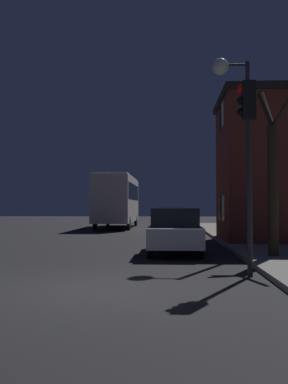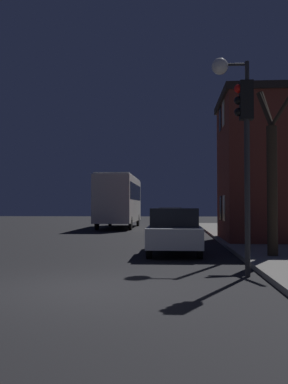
{
  "view_description": "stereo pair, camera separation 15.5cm",
  "coord_description": "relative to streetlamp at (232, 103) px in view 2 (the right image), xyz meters",
  "views": [
    {
      "loc": [
        1.68,
        -8.25,
        1.6
      ],
      "look_at": [
        0.72,
        8.13,
        2.16
      ],
      "focal_mm": 40.0,
      "sensor_mm": 36.0,
      "label": 1
    },
    {
      "loc": [
        1.84,
        -8.24,
        1.6
      ],
      "look_at": [
        0.72,
        8.13,
        2.16
      ],
      "focal_mm": 40.0,
      "sensor_mm": 36.0,
      "label": 2
    }
  ],
  "objects": [
    {
      "name": "ground_plane",
      "position": [
        -3.8,
        -6.13,
        -5.08
      ],
      "size": [
        120.0,
        120.0,
        0.0
      ],
      "primitive_type": "plane",
      "color": "black"
    },
    {
      "name": "brick_building",
      "position": [
        2.09,
        5.01,
        -1.72
      ],
      "size": [
        3.92,
        4.97,
        6.43
      ],
      "color": "brown",
      "rests_on": "sidewalk"
    },
    {
      "name": "streetlamp",
      "position": [
        0.0,
        0.0,
        0.0
      ],
      "size": [
        1.25,
        0.55,
        6.46
      ],
      "color": "#28282B",
      "rests_on": "sidewalk"
    },
    {
      "name": "traffic_light",
      "position": [
        -0.3,
        -4.45,
        -1.86
      ],
      "size": [
        0.43,
        0.24,
        4.5
      ],
      "color": "#28282B",
      "rests_on": "ground"
    },
    {
      "name": "bare_tree",
      "position": [
        1.02,
        -1.25,
        -2.49
      ],
      "size": [
        1.32,
        1.17,
        5.44
      ],
      "color": "#2D2319",
      "rests_on": "sidewalk"
    },
    {
      "name": "bus",
      "position": [
        -6.0,
        17.48,
        -2.82
      ],
      "size": [
        2.5,
        9.36,
        3.82
      ],
      "color": "beige",
      "rests_on": "ground"
    },
    {
      "name": "car_near_lane",
      "position": [
        -1.93,
        0.14,
        -4.29
      ],
      "size": [
        1.73,
        4.16,
        1.54
      ],
      "color": "#B7BABF",
      "rests_on": "ground"
    },
    {
      "name": "car_mid_lane",
      "position": [
        -1.93,
        9.93,
        -4.36
      ],
      "size": [
        1.85,
        4.06,
        1.39
      ],
      "color": "#B21E19",
      "rests_on": "ground"
    },
    {
      "name": "car_far_lane",
      "position": [
        -2.16,
        17.28,
        -4.28
      ],
      "size": [
        1.82,
        4.61,
        1.52
      ],
      "color": "olive",
      "rests_on": "ground"
    }
  ]
}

